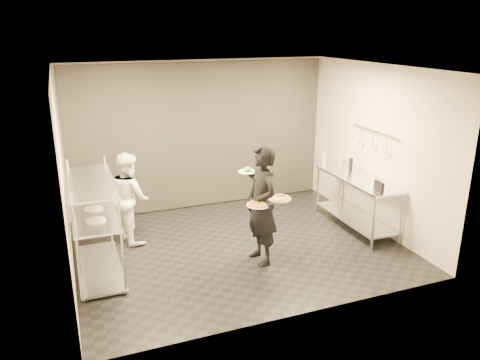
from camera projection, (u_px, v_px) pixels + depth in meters
name	position (u px, v px, depth m)	size (l,w,h in m)	color
room_shell	(214.00, 145.00, 8.11)	(5.00, 4.00, 2.80)	black
pass_rack	(95.00, 222.00, 6.53)	(0.60, 1.60, 1.50)	#B6B9BD
prep_counter	(357.00, 194.00, 8.05)	(0.60, 1.80, 0.92)	#B6B9BD
utensil_rail	(374.00, 140.00, 7.84)	(0.07, 1.20, 0.31)	#B6B9BD
waiter	(262.00, 205.00, 6.78)	(0.65, 0.43, 1.79)	black
chef	(129.00, 197.00, 7.53)	(0.72, 0.56, 1.49)	silver
pizza_plate_near	(258.00, 204.00, 6.50)	(0.33, 0.33, 0.05)	silver
pizza_plate_far	(279.00, 198.00, 6.64)	(0.33, 0.33, 0.05)	silver
salad_plate	(248.00, 170.00, 6.82)	(0.27, 0.27, 0.07)	silver
pos_monitor	(379.00, 186.00, 7.25)	(0.05, 0.23, 0.17)	black
bottle_green	(324.00, 159.00, 8.56)	(0.07, 0.07, 0.27)	gray
bottle_clear	(340.00, 159.00, 8.69)	(0.06, 0.06, 0.20)	gray
bottle_dark	(351.00, 164.00, 8.28)	(0.07, 0.07, 0.24)	black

